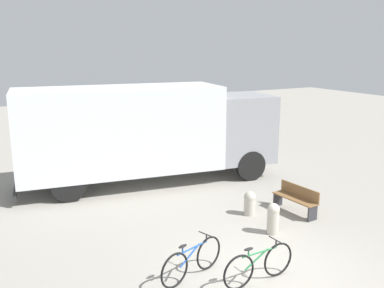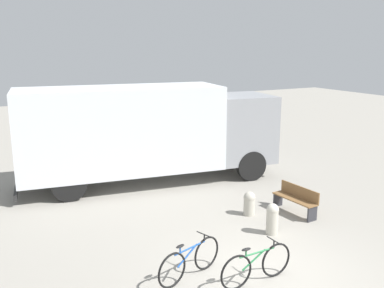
% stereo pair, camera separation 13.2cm
% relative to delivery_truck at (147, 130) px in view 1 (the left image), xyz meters
% --- Properties ---
extents(ground_plane, '(60.00, 60.00, 0.00)m').
position_rel_delivery_truck_xyz_m(ground_plane, '(-0.18, -6.92, -1.89)').
color(ground_plane, gray).
extents(delivery_truck, '(9.20, 3.54, 3.39)m').
position_rel_delivery_truck_xyz_m(delivery_truck, '(0.00, 0.00, 0.00)').
color(delivery_truck, silver).
rests_on(delivery_truck, ground).
extents(park_bench, '(0.51, 1.47, 0.79)m').
position_rel_delivery_truck_xyz_m(park_bench, '(2.68, -4.65, -1.45)').
color(park_bench, brown).
rests_on(park_bench, ground).
extents(bicycle_near, '(1.70, 0.63, 0.84)m').
position_rel_delivery_truck_xyz_m(bicycle_near, '(-1.67, -6.35, -1.50)').
color(bicycle_near, black).
rests_on(bicycle_near, ground).
extents(bicycle_middle, '(1.77, 0.44, 0.84)m').
position_rel_delivery_truck_xyz_m(bicycle_middle, '(-0.56, -7.16, -1.50)').
color(bicycle_middle, black).
rests_on(bicycle_middle, ground).
extents(bollard_near_bench, '(0.32, 0.32, 0.82)m').
position_rel_delivery_truck_xyz_m(bollard_near_bench, '(1.19, -5.45, -1.44)').
color(bollard_near_bench, '#B2AD9E').
rests_on(bollard_near_bench, ground).
extents(bollard_far_bench, '(0.34, 0.34, 0.69)m').
position_rel_delivery_truck_xyz_m(bollard_far_bench, '(1.41, -4.13, -1.52)').
color(bollard_far_bench, '#B2AD9E').
rests_on(bollard_far_bench, ground).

